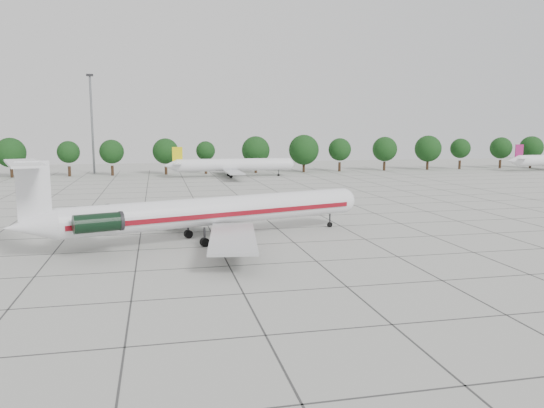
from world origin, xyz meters
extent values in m
plane|color=#A5A69F|center=(0.00, 0.00, 0.00)|extent=(260.00, 260.00, 0.00)
cube|color=#383838|center=(0.00, 15.00, 0.01)|extent=(170.00, 170.00, 0.02)
cylinder|color=silver|center=(-7.48, 3.24, 3.19)|extent=(32.23, 12.48, 3.01)
sphere|color=silver|center=(8.19, 8.04, 3.19)|extent=(3.01, 3.01, 3.01)
cone|color=silver|center=(-25.34, -2.23, 3.19)|extent=(5.23, 4.21, 3.01)
cube|color=maroon|center=(-7.93, 4.69, 2.96)|extent=(30.50, 9.39, 0.50)
cube|color=maroon|center=(-7.04, 1.78, 2.96)|extent=(30.50, 9.39, 0.50)
cube|color=#B7BABC|center=(-12.06, 10.41, 1.96)|extent=(12.26, 12.95, 0.27)
cube|color=#B7BABC|center=(-7.26, -5.27, 1.96)|extent=(6.04, 14.11, 0.27)
cube|color=black|center=(-20.71, 1.33, 3.46)|extent=(2.26, 1.72, 0.23)
cylinder|color=black|center=(-20.90, 1.94, 3.46)|extent=(4.69, 2.93, 1.73)
cube|color=black|center=(-19.51, -2.59, 3.46)|extent=(2.26, 1.72, 0.23)
cylinder|color=black|center=(-19.33, -3.20, 3.46)|extent=(4.69, 2.93, 1.73)
cube|color=silver|center=(-24.90, -2.10, 6.38)|extent=(2.86, 1.10, 5.46)
cube|color=silver|center=(-25.51, -2.28, 8.93)|extent=(5.81, 11.25, 0.20)
cylinder|color=black|center=(6.45, 7.51, 0.87)|extent=(0.23, 0.23, 1.73)
cylinder|color=black|center=(6.45, 7.51, 0.32)|extent=(0.68, 0.43, 0.64)
cylinder|color=black|center=(-10.79, 4.70, 1.18)|extent=(0.27, 0.27, 1.64)
cylinder|color=black|center=(-10.79, 4.70, 0.46)|extent=(1.03, 0.79, 0.91)
cylinder|color=black|center=(-9.40, 0.17, 1.18)|extent=(0.27, 0.27, 1.64)
cylinder|color=black|center=(-9.40, 0.17, 0.46)|extent=(1.03, 0.79, 0.91)
cylinder|color=silver|center=(4.32, 74.78, 3.00)|extent=(27.20, 3.00, 3.00)
cube|color=#B7BABC|center=(3.32, 74.78, 1.80)|extent=(3.50, 27.20, 0.25)
cube|color=yellow|center=(-9.12, 74.78, 5.60)|extent=(2.40, 0.25, 3.60)
cylinder|color=black|center=(3.32, 76.98, 0.40)|extent=(0.80, 0.45, 0.80)
cylinder|color=black|center=(3.32, 72.58, 0.40)|extent=(0.80, 0.45, 0.80)
cube|color=#8D1957|center=(82.61, 73.98, 5.60)|extent=(2.40, 0.25, 3.60)
cylinder|color=#332114|center=(-48.26, 85.00, 1.25)|extent=(0.70, 0.70, 2.50)
sphere|color=black|center=(-48.26, 85.00, 6.00)|extent=(7.15, 7.15, 7.15)
cylinder|color=#332114|center=(-35.07, 85.00, 1.25)|extent=(0.70, 0.70, 2.50)
sphere|color=black|center=(-35.07, 85.00, 6.00)|extent=(5.43, 5.43, 5.43)
cylinder|color=#332114|center=(-24.88, 85.00, 1.25)|extent=(0.70, 0.70, 2.50)
sphere|color=black|center=(-24.88, 85.00, 6.00)|extent=(5.99, 5.99, 5.99)
cylinder|color=#332114|center=(-11.69, 85.00, 1.25)|extent=(0.70, 0.70, 2.50)
sphere|color=black|center=(-11.69, 85.00, 6.00)|extent=(6.50, 6.50, 6.50)
cylinder|color=#332114|center=(-1.50, 85.00, 1.25)|extent=(0.70, 0.70, 2.50)
sphere|color=black|center=(-1.50, 85.00, 6.00)|extent=(4.93, 4.93, 4.93)
cylinder|color=#332114|center=(11.69, 85.00, 1.25)|extent=(0.70, 0.70, 2.50)
sphere|color=black|center=(11.69, 85.00, 6.00)|extent=(7.40, 7.40, 7.40)
cylinder|color=#332114|center=(24.88, 85.00, 1.25)|extent=(0.70, 0.70, 2.50)
sphere|color=black|center=(24.88, 85.00, 6.00)|extent=(8.08, 8.08, 8.08)
cylinder|color=#332114|center=(35.07, 85.00, 1.25)|extent=(0.70, 0.70, 2.50)
sphere|color=black|center=(35.07, 85.00, 6.00)|extent=(6.17, 6.17, 6.17)
cylinder|color=#332114|center=(48.26, 85.00, 1.25)|extent=(0.70, 0.70, 2.50)
sphere|color=black|center=(48.26, 85.00, 6.00)|extent=(6.82, 6.82, 6.82)
cylinder|color=#332114|center=(61.45, 85.00, 1.25)|extent=(0.70, 0.70, 2.50)
sphere|color=black|center=(61.45, 85.00, 6.00)|extent=(7.44, 7.44, 7.44)
cylinder|color=#332114|center=(71.64, 85.00, 1.25)|extent=(0.70, 0.70, 2.50)
sphere|color=black|center=(71.64, 85.00, 6.00)|extent=(5.66, 5.66, 5.66)
cylinder|color=#332114|center=(84.83, 85.00, 1.25)|extent=(0.70, 0.70, 2.50)
sphere|color=black|center=(84.83, 85.00, 6.00)|extent=(6.25, 6.25, 6.25)
cylinder|color=#332114|center=(95.02, 85.00, 1.25)|extent=(0.70, 0.70, 2.50)
sphere|color=black|center=(95.02, 85.00, 6.00)|extent=(6.79, 6.79, 6.79)
cylinder|color=slate|center=(-30.00, 92.00, 12.50)|extent=(0.56, 0.56, 25.00)
cube|color=black|center=(-30.00, 92.00, 25.20)|extent=(1.60, 1.60, 0.50)
camera|label=1|loc=(-13.94, -53.04, 12.13)|focal=35.00mm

